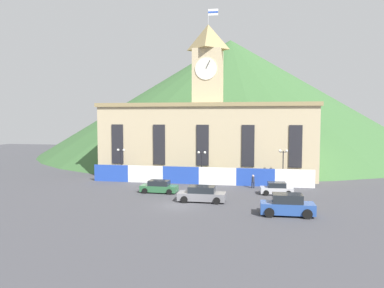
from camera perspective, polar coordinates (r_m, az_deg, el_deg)
The scene contains 12 objects.
ground_plane at distance 40.66m, azimuth -1.99°, elevation -9.33°, with size 160.00×160.00×0.00m, color #424247.
civic_building at distance 60.99m, azimuth 2.42°, elevation 1.42°, with size 34.09×11.36×26.68m.
banner_fence at distance 52.85m, azimuth 1.05°, elevation -4.85°, with size 31.44×0.12×2.45m.
hillside_backdrop at distance 104.34m, azimuth 5.84°, elevation 7.24°, with size 99.80×99.80×30.46m, color #386033.
street_lamp_center at distance 56.95m, azimuth -10.77°, elevation -1.99°, with size 1.26×0.36×4.75m.
street_lamp_far_left at distance 53.76m, azimuth 1.48°, elevation -2.40°, with size 1.26×0.36×4.58m.
street_lamp_left at distance 53.15m, azimuth 13.72°, elevation -2.29°, with size 1.26×0.36×5.01m.
car_gray_pickup at distance 42.27m, azimuth 1.49°, elevation -7.69°, with size 5.31×2.37×1.75m.
car_silver_hatch at distance 47.29m, azimuth 12.76°, elevation -6.67°, with size 4.02×2.26×1.50m.
car_blue_van at distance 37.55m, azimuth 14.32°, elevation -9.08°, with size 5.16×2.49×2.10m.
car_green_wagon at distance 47.37m, azimuth -5.04°, elevation -6.54°, with size 4.64×2.21×1.55m.
pedestrian at distance 50.78m, azimuth 9.29°, elevation -5.56°, with size 0.44×0.44×1.79m.
Camera 1 is at (8.59, -38.60, 9.43)m, focal length 35.00 mm.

